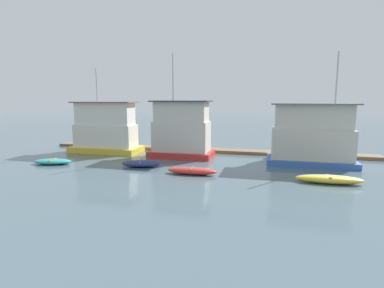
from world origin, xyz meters
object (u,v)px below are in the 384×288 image
at_px(houseboat_blue, 311,136).
at_px(dinghy_yellow, 329,179).
at_px(dinghy_red, 192,171).
at_px(houseboat_yellow, 105,130).
at_px(houseboat_red, 181,131).
at_px(dinghy_teal, 53,161).
at_px(dinghy_navy, 141,164).

height_order(houseboat_blue, dinghy_yellow, houseboat_blue).
bearing_deg(dinghy_yellow, dinghy_red, 179.90).
xyz_separation_m(houseboat_yellow, houseboat_red, (8.28, -0.40, 0.13)).
height_order(houseboat_red, dinghy_teal, houseboat_red).
relative_size(houseboat_red, dinghy_red, 2.60).
bearing_deg(dinghy_red, dinghy_yellow, -0.10).
height_order(houseboat_blue, dinghy_red, houseboat_blue).
bearing_deg(dinghy_teal, dinghy_yellow, -1.04).
height_order(dinghy_navy, dinghy_red, dinghy_navy).
xyz_separation_m(houseboat_red, houseboat_blue, (11.47, -0.36, -0.08)).
relative_size(houseboat_blue, dinghy_yellow, 2.18).
xyz_separation_m(houseboat_red, dinghy_teal, (-9.56, -6.03, -2.21)).
distance_m(dinghy_navy, dinghy_yellow, 13.89).
relative_size(houseboat_yellow, dinghy_red, 2.30).
distance_m(houseboat_yellow, dinghy_teal, 6.88).
bearing_deg(houseboat_yellow, dinghy_navy, -40.64).
bearing_deg(dinghy_red, houseboat_red, 112.85).
height_order(houseboat_yellow, dinghy_navy, houseboat_yellow).
distance_m(houseboat_red, houseboat_blue, 11.47).
xyz_separation_m(houseboat_red, dinghy_yellow, (11.93, -6.42, -2.17)).
bearing_deg(dinghy_yellow, dinghy_navy, 174.48).
distance_m(houseboat_yellow, dinghy_navy, 8.66).
relative_size(houseboat_red, dinghy_navy, 2.87).
distance_m(houseboat_blue, dinghy_red, 10.85).
relative_size(houseboat_yellow, dinghy_teal, 2.49).
distance_m(houseboat_red, dinghy_red, 7.28).
bearing_deg(dinghy_teal, dinghy_navy, 7.01).
relative_size(houseboat_red, houseboat_blue, 1.05).
height_order(houseboat_yellow, dinghy_red, houseboat_yellow).
bearing_deg(houseboat_red, dinghy_teal, -147.77).
xyz_separation_m(houseboat_blue, dinghy_navy, (-13.36, -4.72, -2.09)).
bearing_deg(houseboat_red, houseboat_yellow, 177.25).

